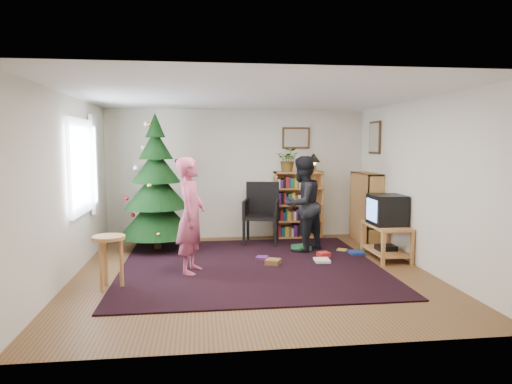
{
  "coord_description": "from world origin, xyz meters",
  "views": [
    {
      "loc": [
        -0.74,
        -6.36,
        1.83
      ],
      "look_at": [
        0.12,
        0.54,
        1.1
      ],
      "focal_mm": 32.0,
      "sensor_mm": 36.0,
      "label": 1
    }
  ],
  "objects": [
    {
      "name": "christmas_tree",
      "position": [
        -1.48,
        1.6,
        0.99
      ],
      "size": [
        1.3,
        1.3,
        2.37
      ],
      "rotation": [
        0.0,
        0.0,
        -0.29
      ],
      "color": "#3F2816",
      "rests_on": "rug"
    },
    {
      "name": "tv_stand",
      "position": [
        2.22,
        0.52,
        0.33
      ],
      "size": [
        0.52,
        0.94,
        0.55
      ],
      "color": "#BF8C44",
      "rests_on": "floor"
    },
    {
      "name": "picture_right",
      "position": [
        2.48,
        1.75,
        1.95
      ],
      "size": [
        0.03,
        0.5,
        0.6
      ],
      "color": "#4C3319",
      "rests_on": "wall_right"
    },
    {
      "name": "bookshelf_right",
      "position": [
        2.34,
        1.76,
        0.66
      ],
      "size": [
        0.3,
        0.95,
        1.3
      ],
      "rotation": [
        0.0,
        0.0,
        1.57
      ],
      "color": "#BF8C44",
      "rests_on": "floor"
    },
    {
      "name": "rug",
      "position": [
        0.0,
        0.3,
        0.01
      ],
      "size": [
        3.8,
        3.6,
        0.02
      ],
      "primitive_type": "cube",
      "color": "black",
      "rests_on": "floor"
    },
    {
      "name": "floor",
      "position": [
        0.0,
        0.0,
        0.0
      ],
      "size": [
        5.0,
        5.0,
        0.0
      ],
      "primitive_type": "plane",
      "color": "brown",
      "rests_on": "ground"
    },
    {
      "name": "wall_front",
      "position": [
        0.0,
        -2.5,
        1.25
      ],
      "size": [
        5.0,
        0.02,
        2.5
      ],
      "primitive_type": "cube",
      "color": "silver",
      "rests_on": "floor"
    },
    {
      "name": "window_pane",
      "position": [
        -2.47,
        0.6,
        1.5
      ],
      "size": [
        0.04,
        1.2,
        1.4
      ],
      "primitive_type": "cube",
      "color": "silver",
      "rests_on": "wall_left"
    },
    {
      "name": "person_standing",
      "position": [
        -0.87,
        0.06,
        0.83
      ],
      "size": [
        0.53,
        0.68,
        1.65
      ],
      "primitive_type": "imported",
      "rotation": [
        0.0,
        0.0,
        1.33
      ],
      "color": "#B64967",
      "rests_on": "rug"
    },
    {
      "name": "picture_back",
      "position": [
        1.15,
        2.48,
        1.95
      ],
      "size": [
        0.55,
        0.03,
        0.42
      ],
      "color": "#4C3319",
      "rests_on": "wall_back"
    },
    {
      "name": "floor_clutter",
      "position": [
        1.06,
        0.73,
        0.04
      ],
      "size": [
        1.79,
        1.06,
        0.08
      ],
      "color": "#A51E19",
      "rests_on": "rug"
    },
    {
      "name": "wall_left",
      "position": [
        -2.5,
        0.0,
        1.25
      ],
      "size": [
        0.02,
        5.0,
        2.5
      ],
      "primitive_type": "cube",
      "color": "silver",
      "rests_on": "floor"
    },
    {
      "name": "table_lamp",
      "position": [
        1.47,
        2.34,
        1.54
      ],
      "size": [
        0.27,
        0.27,
        0.36
      ],
      "color": "#A57F33",
      "rests_on": "bookshelf_back"
    },
    {
      "name": "armchair",
      "position": [
        0.37,
        1.94,
        0.61
      ],
      "size": [
        0.74,
        0.75,
        1.13
      ],
      "rotation": [
        0.0,
        0.0,
        -0.24
      ],
      "color": "black",
      "rests_on": "rug"
    },
    {
      "name": "bookshelf_back",
      "position": [
        1.17,
        2.34,
        0.66
      ],
      "size": [
        0.95,
        0.3,
        1.3
      ],
      "color": "#BF8C44",
      "rests_on": "floor"
    },
    {
      "name": "ceiling",
      "position": [
        0.0,
        0.0,
        2.5
      ],
      "size": [
        5.0,
        5.0,
        0.0
      ],
      "primitive_type": "plane",
      "rotation": [
        3.14,
        0.0,
        0.0
      ],
      "color": "white",
      "rests_on": "wall_back"
    },
    {
      "name": "wall_right",
      "position": [
        2.5,
        0.0,
        1.25
      ],
      "size": [
        0.02,
        5.0,
        2.5
      ],
      "primitive_type": "cube",
      "color": "silver",
      "rests_on": "floor"
    },
    {
      "name": "stool",
      "position": [
        -1.89,
        -0.52,
        0.53
      ],
      "size": [
        0.41,
        0.41,
        0.68
      ],
      "color": "#BF8C44",
      "rests_on": "floor"
    },
    {
      "name": "wall_back",
      "position": [
        0.0,
        2.5,
        1.25
      ],
      "size": [
        5.0,
        0.02,
        2.5
      ],
      "primitive_type": "cube",
      "color": "silver",
      "rests_on": "floor"
    },
    {
      "name": "potted_plant",
      "position": [
        0.97,
        2.34,
        1.53
      ],
      "size": [
        0.52,
        0.49,
        0.46
      ],
      "primitive_type": "imported",
      "rotation": [
        0.0,
        0.0,
        -0.41
      ],
      "color": "gray",
      "rests_on": "bookshelf_back"
    },
    {
      "name": "person_by_chair",
      "position": [
        0.99,
        1.16,
        0.82
      ],
      "size": [
        1.0,
        0.98,
        1.63
      ],
      "primitive_type": "imported",
      "rotation": [
        0.0,
        0.0,
        3.82
      ],
      "color": "black",
      "rests_on": "rug"
    },
    {
      "name": "crt_tv",
      "position": [
        2.22,
        0.52,
        0.79
      ],
      "size": [
        0.51,
        0.55,
        0.48
      ],
      "color": "black",
      "rests_on": "tv_stand"
    },
    {
      "name": "curtain",
      "position": [
        -2.43,
        1.3,
        1.5
      ],
      "size": [
        0.06,
        0.35,
        1.6
      ],
      "primitive_type": "cube",
      "color": "silver",
      "rests_on": "wall_left"
    }
  ]
}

